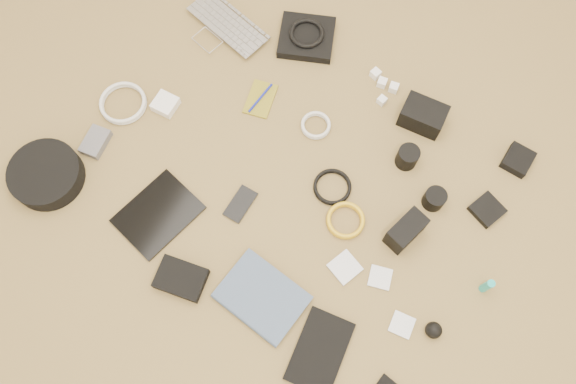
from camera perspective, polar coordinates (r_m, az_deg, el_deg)
The scene contains 32 objects.
laptop at distance 2.06m, azimuth -7.02°, elevation 15.82°, with size 0.30×0.21×0.02m, color #B3B3B7.
headphone_pouch at distance 2.03m, azimuth 1.90°, elevation 15.42°, with size 0.19×0.18×0.03m, color black.
headphones at distance 2.01m, azimuth 1.92°, elevation 15.82°, with size 0.12×0.12×0.02m, color black.
charger_a at distance 1.97m, azimuth 8.88°, elevation 11.79°, with size 0.03×0.03×0.03m, color white.
charger_b at distance 1.95m, azimuth 10.68°, elevation 10.37°, with size 0.03×0.03×0.03m, color white.
charger_c at distance 1.96m, azimuth 9.53°, elevation 10.90°, with size 0.03×0.03×0.03m, color white.
charger_d at distance 1.92m, azimuth 9.51°, elevation 9.17°, with size 0.03×0.03×0.02m, color white.
dslr_camera at distance 1.89m, azimuth 13.54°, elevation 7.55°, with size 0.14×0.10×0.08m, color black.
lens_pouch at distance 1.94m, azimuth 22.32°, elevation 3.03°, with size 0.08×0.09×0.03m, color black.
notebook_olive at distance 1.91m, azimuth -2.81°, elevation 9.42°, with size 0.08×0.13×0.01m, color olive.
pen_blue at distance 1.91m, azimuth -2.82°, elevation 9.53°, with size 0.01×0.01×0.13m, color #131B9B.
cable_white_a at distance 1.86m, azimuth 2.83°, elevation 6.70°, with size 0.10×0.10×0.01m, color silver.
lens_a at distance 1.82m, azimuth 12.04°, elevation 3.49°, with size 0.07×0.07×0.07m, color black.
lens_b at distance 1.79m, azimuth 14.64°, elevation -0.68°, with size 0.07×0.07×0.06m, color black.
card_reader at distance 1.85m, azimuth 19.57°, elevation -1.71°, with size 0.09×0.09×0.02m, color black.
power_brick at distance 1.93m, azimuth -12.35°, elevation 8.71°, with size 0.07×0.07×0.03m, color white.
cable_white_b at distance 1.98m, azimuth -16.36°, elevation 8.56°, with size 0.16×0.16×0.01m, color silver.
cable_black at distance 1.78m, azimuth 4.51°, elevation 0.46°, with size 0.12×0.12×0.01m, color black.
cable_yellow at distance 1.74m, azimuth 5.84°, elevation -2.94°, with size 0.12×0.12×0.01m, color gold.
flash at distance 1.72m, azimuth 11.88°, elevation -3.88°, with size 0.07×0.12×0.09m, color black.
lens_cleaner at distance 1.75m, azimuth 19.55°, elevation -8.99°, with size 0.02×0.02×0.08m, color #1AADA9.
battery_charger at distance 1.93m, azimuth -18.96°, elevation 4.83°, with size 0.07×0.10×0.03m, color #59595E.
tablet at distance 1.79m, azimuth -13.06°, elevation -2.20°, with size 0.19×0.24×0.01m, color black.
phone at distance 1.76m, azimuth -4.85°, elevation -1.23°, with size 0.06×0.12×0.01m, color black.
filter_case_left at distance 1.71m, azimuth 5.79°, elevation -7.62°, with size 0.08×0.08×0.01m, color silver.
filter_case_mid at distance 1.72m, azimuth 9.33°, elevation -8.58°, with size 0.07×0.07×0.01m, color silver.
filter_case_right at distance 1.70m, azimuth 11.49°, elevation -13.08°, with size 0.06×0.06×0.01m, color silver.
air_blower at distance 1.70m, azimuth 14.57°, elevation -13.43°, with size 0.05×0.05×0.05m, color black.
headphone_case at distance 1.92m, azimuth -23.35°, elevation 1.62°, with size 0.23×0.23×0.06m, color black.
drive_case at distance 1.71m, azimuth -10.82°, elevation -8.63°, with size 0.14×0.10×0.04m, color black.
paperback at distance 1.67m, azimuth -4.63°, elevation -13.01°, with size 0.18×0.24×0.02m, color #425470.
notebook_black_a at distance 1.66m, azimuth 3.24°, elevation -15.85°, with size 0.14×0.22×0.02m, color black.
Camera 1 is at (0.34, -0.57, 1.66)m, focal length 35.00 mm.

